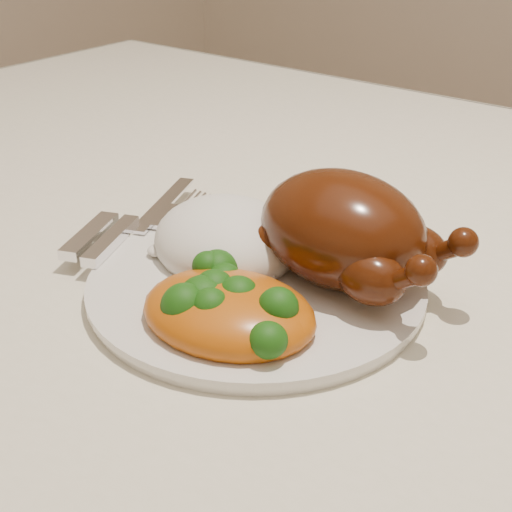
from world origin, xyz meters
The scene contains 7 objects.
dining_table centered at (0.00, 0.00, 0.67)m, with size 1.60×0.90×0.76m.
tablecloth centered at (0.00, 0.00, 0.74)m, with size 1.73×1.03×0.18m.
dinner_plate centered at (-0.07, -0.10, 0.77)m, with size 0.26×0.26×0.01m, color white.
roast_chicken centered at (-0.01, -0.06, 0.82)m, with size 0.17×0.12×0.09m.
rice_mound centered at (-0.11, -0.09, 0.79)m, with size 0.16×0.15×0.07m.
mac_and_cheese centered at (-0.04, -0.16, 0.79)m, with size 0.14×0.12×0.05m.
cutlery centered at (-0.21, -0.11, 0.78)m, with size 0.08×0.19×0.01m.
Camera 1 is at (0.23, -0.48, 1.06)m, focal length 50.00 mm.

